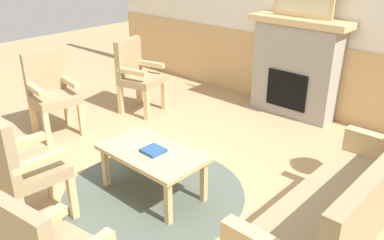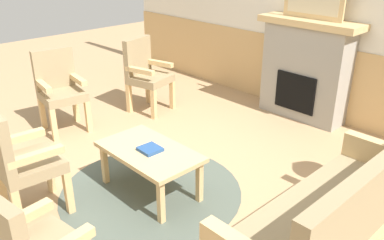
{
  "view_description": "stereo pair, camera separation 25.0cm",
  "coord_description": "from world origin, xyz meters",
  "px_view_note": "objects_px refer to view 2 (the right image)",
  "views": [
    {
      "loc": [
        2.43,
        -2.3,
        2.15
      ],
      "look_at": [
        0.0,
        0.35,
        0.55
      ],
      "focal_mm": 37.84,
      "sensor_mm": 36.0,
      "label": 1
    },
    {
      "loc": [
        2.61,
        -2.13,
        2.15
      ],
      "look_at": [
        0.0,
        0.35,
        0.55
      ],
      "focal_mm": 37.84,
      "sensor_mm": 36.0,
      "label": 2
    }
  ],
  "objects_px": {
    "fireplace": "(305,69)",
    "armchair_by_window_left": "(146,72)",
    "armchair_near_fireplace": "(60,87)",
    "armchair_front_left": "(19,158)",
    "couch": "(329,222)",
    "book_on_table": "(150,149)",
    "coffee_table": "(149,155)"
  },
  "relations": [
    {
      "from": "fireplace",
      "to": "armchair_by_window_left",
      "type": "xyz_separation_m",
      "value": [
        -1.6,
        -1.33,
        -0.11
      ]
    },
    {
      "from": "armchair_near_fireplace",
      "to": "armchair_by_window_left",
      "type": "xyz_separation_m",
      "value": [
        0.22,
        1.13,
        0.0
      ]
    },
    {
      "from": "fireplace",
      "to": "armchair_front_left",
      "type": "height_order",
      "value": "fireplace"
    },
    {
      "from": "couch",
      "to": "book_on_table",
      "type": "height_order",
      "value": "couch"
    },
    {
      "from": "coffee_table",
      "to": "armchair_front_left",
      "type": "distance_m",
      "value": 1.08
    },
    {
      "from": "fireplace",
      "to": "coffee_table",
      "type": "xyz_separation_m",
      "value": [
        0.03,
        -2.55,
        -0.27
      ]
    },
    {
      "from": "book_on_table",
      "to": "armchair_by_window_left",
      "type": "bearing_deg",
      "value": 143.43
    },
    {
      "from": "book_on_table",
      "to": "armchair_by_window_left",
      "type": "xyz_separation_m",
      "value": [
        -1.65,
        1.23,
        0.08
      ]
    },
    {
      "from": "book_on_table",
      "to": "armchair_front_left",
      "type": "xyz_separation_m",
      "value": [
        -0.48,
        -0.96,
        0.08
      ]
    },
    {
      "from": "fireplace",
      "to": "couch",
      "type": "distance_m",
      "value": 2.8
    },
    {
      "from": "fireplace",
      "to": "armchair_near_fireplace",
      "type": "relative_size",
      "value": 1.33
    },
    {
      "from": "coffee_table",
      "to": "armchair_by_window_left",
      "type": "distance_m",
      "value": 2.04
    },
    {
      "from": "coffee_table",
      "to": "armchair_by_window_left",
      "type": "height_order",
      "value": "armchair_by_window_left"
    },
    {
      "from": "coffee_table",
      "to": "armchair_by_window_left",
      "type": "xyz_separation_m",
      "value": [
        -1.63,
        1.22,
        0.15
      ]
    },
    {
      "from": "book_on_table",
      "to": "armchair_front_left",
      "type": "height_order",
      "value": "armchair_front_left"
    },
    {
      "from": "book_on_table",
      "to": "armchair_front_left",
      "type": "distance_m",
      "value": 1.07
    },
    {
      "from": "couch",
      "to": "armchair_by_window_left",
      "type": "distance_m",
      "value": 3.37
    },
    {
      "from": "armchair_near_fireplace",
      "to": "coffee_table",
      "type": "bearing_deg",
      "value": -2.76
    },
    {
      "from": "armchair_near_fireplace",
      "to": "armchair_by_window_left",
      "type": "bearing_deg",
      "value": 79.03
    },
    {
      "from": "armchair_front_left",
      "to": "book_on_table",
      "type": "bearing_deg",
      "value": 63.51
    },
    {
      "from": "couch",
      "to": "book_on_table",
      "type": "bearing_deg",
      "value": -169.19
    },
    {
      "from": "armchair_near_fireplace",
      "to": "fireplace",
      "type": "bearing_deg",
      "value": 53.53
    },
    {
      "from": "fireplace",
      "to": "couch",
      "type": "xyz_separation_m",
      "value": [
        1.63,
        -2.26,
        -0.26
      ]
    },
    {
      "from": "armchair_by_window_left",
      "to": "book_on_table",
      "type": "bearing_deg",
      "value": -36.57
    },
    {
      "from": "armchair_by_window_left",
      "to": "armchair_near_fireplace",
      "type": "bearing_deg",
      "value": -100.97
    },
    {
      "from": "fireplace",
      "to": "couch",
      "type": "height_order",
      "value": "fireplace"
    },
    {
      "from": "coffee_table",
      "to": "fireplace",
      "type": "bearing_deg",
      "value": 90.62
    },
    {
      "from": "armchair_by_window_left",
      "to": "armchair_front_left",
      "type": "distance_m",
      "value": 2.48
    },
    {
      "from": "coffee_table",
      "to": "book_on_table",
      "type": "relative_size",
      "value": 5.15
    },
    {
      "from": "armchair_by_window_left",
      "to": "armchair_front_left",
      "type": "xyz_separation_m",
      "value": [
        1.17,
        -2.18,
        0.0
      ]
    },
    {
      "from": "coffee_table",
      "to": "armchair_by_window_left",
      "type": "relative_size",
      "value": 0.98
    },
    {
      "from": "armchair_near_fireplace",
      "to": "armchair_front_left",
      "type": "xyz_separation_m",
      "value": [
        1.39,
        -1.05,
        0.0
      ]
    }
  ]
}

